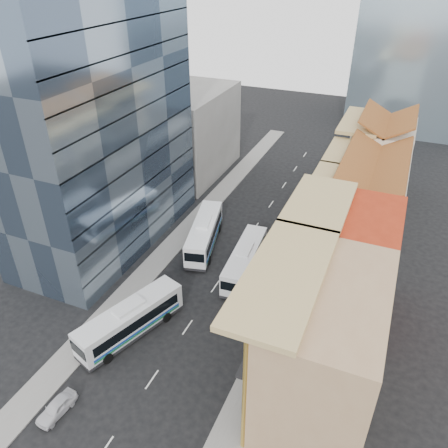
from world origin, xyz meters
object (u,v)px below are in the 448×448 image
at_px(bus_left_far, 204,233).
at_px(shophouse_tan, 325,348).
at_px(sedan_left, 57,407).
at_px(bus_right, 245,260).
at_px(office_tower, 95,130).
at_px(bus_left_near, 130,319).

bearing_deg(bus_left_far, shophouse_tan, -56.15).
relative_size(bus_left_far, sedan_left, 3.19).
height_order(bus_right, sedan_left, bus_right).
bearing_deg(office_tower, shophouse_tan, -24.30).
distance_m(office_tower, bus_left_near, 22.70).
distance_m(shophouse_tan, office_tower, 35.19).
relative_size(bus_left_near, bus_left_far, 0.98).
xyz_separation_m(bus_left_far, bus_right, (6.81, -3.24, -0.11)).
xyz_separation_m(shophouse_tan, bus_right, (-11.84, 13.82, -4.20)).
distance_m(shophouse_tan, bus_left_far, 25.61).
bearing_deg(bus_left_near, shophouse_tan, 18.70).
distance_m(office_tower, sedan_left, 30.18).
relative_size(bus_left_near, bus_right, 1.04).
height_order(shophouse_tan, bus_left_far, shophouse_tan).
bearing_deg(shophouse_tan, bus_left_far, 137.56).
height_order(bus_left_near, sedan_left, bus_left_near).
distance_m(bus_left_near, sedan_left, 10.14).
bearing_deg(bus_left_far, office_tower, -179.78).
distance_m(bus_left_far, bus_right, 7.55).
bearing_deg(office_tower, bus_left_far, 13.93).
bearing_deg(bus_left_near, bus_right, 82.30).
height_order(bus_left_near, bus_left_far, bus_left_far).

